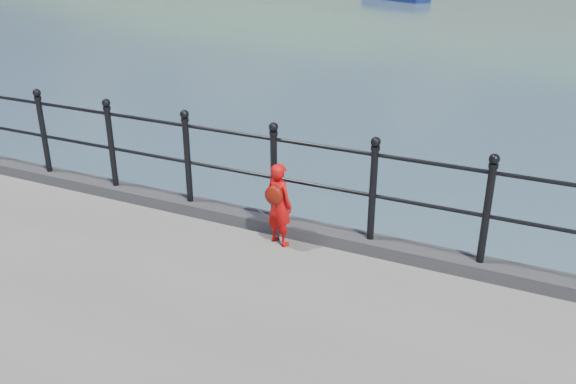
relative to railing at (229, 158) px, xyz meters
The scene contains 4 objects.
ground 1.83m from the railing, 90.00° to the left, with size 600.00×600.00×0.00m, color #2D4251.
kerb 0.75m from the railing, 140.53° to the right, with size 60.00×0.30×0.15m, color #28282B.
railing is the anchor object (origin of this frame).
child 0.91m from the railing, 19.75° to the right, with size 0.42×0.36×0.98m.
Camera 1 is at (3.57, -6.02, 4.35)m, focal length 38.00 mm.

